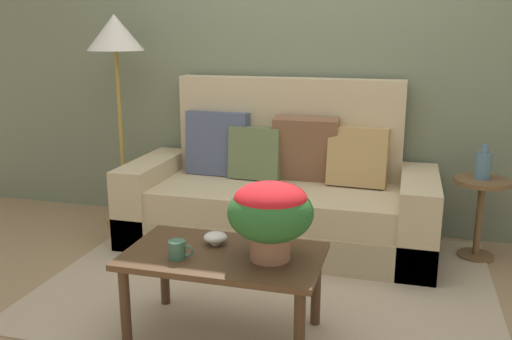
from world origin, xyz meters
TOP-DOWN VIEW (x-y plane):
  - ground_plane at (0.00, 0.00)m, footprint 14.00×14.00m
  - wall_back at (0.00, 1.29)m, footprint 6.40×0.12m
  - area_rug at (0.00, 0.17)m, footprint 2.63×1.95m
  - couch at (-0.10, 0.84)m, footprint 2.15×0.86m
  - coffee_table at (-0.07, -0.49)m, footprint 0.96×0.56m
  - side_table at (1.25, 0.90)m, footprint 0.37×0.37m
  - floor_lamp at (-1.37, 0.91)m, footprint 0.42×0.42m
  - potted_plant at (0.16, -0.49)m, footprint 0.40×0.40m
  - coffee_mug at (-0.26, -0.61)m, footprint 0.12×0.08m
  - snack_bowl at (-0.15, -0.39)m, footprint 0.12×0.12m
  - table_vase at (1.24, 0.91)m, footprint 0.10×0.10m

SIDE VIEW (x-z plane):
  - ground_plane at x=0.00m, z-range 0.00..0.00m
  - area_rug at x=0.00m, z-range 0.00..0.01m
  - couch at x=-0.10m, z-range -0.23..0.93m
  - side_table at x=1.25m, z-range 0.11..0.66m
  - coffee_table at x=-0.07m, z-range 0.16..0.61m
  - snack_bowl at x=-0.15m, z-range 0.45..0.51m
  - coffee_mug at x=-0.26m, z-range 0.45..0.54m
  - table_vase at x=1.24m, z-range 0.53..0.76m
  - potted_plant at x=0.16m, z-range 0.50..0.87m
  - floor_lamp at x=-1.37m, z-range 0.57..2.19m
  - wall_back at x=0.00m, z-range 0.00..2.95m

